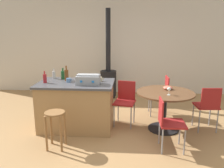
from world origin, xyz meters
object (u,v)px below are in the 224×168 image
object	(u,v)px
bottle_3	(63,75)
cup_2	(86,78)
folding_chair_near	(168,121)
wood_stove	(108,77)
serving_bowl	(168,88)
folding_chair_right	(125,99)
folding_chair_far	(208,105)
dining_table	(165,101)
bottle_2	(54,75)
kitchen_island	(77,105)
wine_glass	(169,89)
bottle_0	(67,75)
cup_0	(100,79)
wooden_stool	(55,122)
folding_chair_left	(161,92)
toolbox	(88,79)
cup_1	(69,80)
bottle_1	(45,78)

from	to	relation	value
bottle_3	cup_2	world-z (taller)	bottle_3
folding_chair_near	wood_stove	distance (m)	3.03
wood_stove	serving_bowl	size ratio (longest dim) A/B	13.37
folding_chair_right	folding_chair_far	bearing A→B (deg)	-8.32
dining_table	wood_stove	size ratio (longest dim) A/B	0.45
bottle_2	bottle_3	size ratio (longest dim) A/B	0.90
kitchen_island	wine_glass	size ratio (longest dim) A/B	9.98
bottle_0	folding_chair_right	bearing A→B (deg)	6.69
folding_chair_right	wine_glass	size ratio (longest dim) A/B	6.10
folding_chair_near	wood_stove	bearing A→B (deg)	113.42
bottle_3	cup_0	distance (m)	0.78
bottle_3	cup_2	bearing A→B (deg)	-3.55
wooden_stool	dining_table	distance (m)	2.05
folding_chair_left	wood_stove	bearing A→B (deg)	137.29
wood_stove	bottle_2	size ratio (longest dim) A/B	11.86
folding_chair_right	toolbox	xyz separation A→B (m)	(-0.68, -0.38, 0.49)
kitchen_island	cup_1	xyz separation A→B (m)	(-0.14, 0.01, 0.50)
kitchen_island	bottle_0	world-z (taller)	bottle_0
wood_stove	bottle_3	xyz separation A→B (m)	(-0.75, -1.79, 0.43)
wine_glass	bottle_2	bearing A→B (deg)	168.59
wood_stove	bottle_3	world-z (taller)	wood_stove
kitchen_island	folding_chair_near	size ratio (longest dim) A/B	1.69
folding_chair_right	bottle_3	world-z (taller)	bottle_3
toolbox	bottle_2	distance (m)	0.88
dining_table	cup_0	world-z (taller)	cup_0
cup_2	serving_bowl	distance (m)	1.63
dining_table	cup_1	bearing A→B (deg)	-178.79
folding_chair_left	wood_stove	distance (m)	1.77
cup_2	kitchen_island	bearing A→B (deg)	-120.88
bottle_1	bottle_0	bearing A→B (deg)	28.69
folding_chair_left	bottle_2	distance (m)	2.36
dining_table	cup_1	distance (m)	1.87
bottle_0	cup_0	size ratio (longest dim) A/B	2.51
folding_chair_near	dining_table	bearing A→B (deg)	85.75
bottle_0	cup_2	world-z (taller)	bottle_0
dining_table	cup_0	xyz separation A→B (m)	(-1.24, 0.08, 0.38)
kitchen_island	dining_table	xyz separation A→B (m)	(1.69, 0.05, 0.12)
wooden_stool	cup_2	distance (m)	1.21
toolbox	bottle_2	world-z (taller)	bottle_2
folding_chair_left	cup_2	distance (m)	1.76
cup_1	bottle_0	bearing A→B (deg)	118.71
bottle_3	cup_1	size ratio (longest dim) A/B	1.99
bottle_1	bottle_2	distance (m)	0.38
kitchen_island	wooden_stool	world-z (taller)	kitchen_island
folding_chair_near	bottle_3	distance (m)	2.25
wooden_stool	folding_chair_right	size ratio (longest dim) A/B	0.71
dining_table	bottle_0	world-z (taller)	bottle_0
folding_chair_left	bottle_3	xyz separation A→B (m)	(-2.05, -0.59, 0.49)
folding_chair_left	bottle_1	xyz separation A→B (m)	(-2.30, -0.93, 0.49)
bottle_2	wooden_stool	bearing A→B (deg)	-72.78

